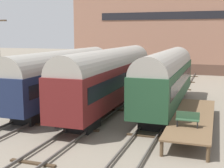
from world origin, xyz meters
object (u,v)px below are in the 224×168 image
(train_car_navy, at_px, (63,75))
(bench, at_px, (188,119))
(train_car_maroon, at_px, (110,75))
(train_car_green, at_px, (166,76))
(person_worker, at_px, (56,113))

(train_car_navy, height_order, bench, train_car_navy)
(train_car_maroon, xyz_separation_m, bench, (7.09, -6.09, -1.59))
(train_car_green, distance_m, bench, 8.13)
(bench, xyz_separation_m, person_worker, (-8.90, -0.12, -0.35))
(train_car_green, bearing_deg, train_car_navy, -170.94)
(bench, height_order, person_worker, bench)
(train_car_green, bearing_deg, person_worker, -129.59)
(train_car_green, xyz_separation_m, train_car_navy, (-9.11, -1.45, -0.07))
(train_car_maroon, bearing_deg, bench, -40.67)
(person_worker, bearing_deg, train_car_navy, 113.71)
(train_car_navy, relative_size, bench, 11.79)
(train_car_green, relative_size, train_car_maroon, 0.88)
(train_car_maroon, height_order, bench, train_car_maroon)
(train_car_green, distance_m, person_worker, 10.16)
(train_car_navy, bearing_deg, train_car_green, 9.06)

